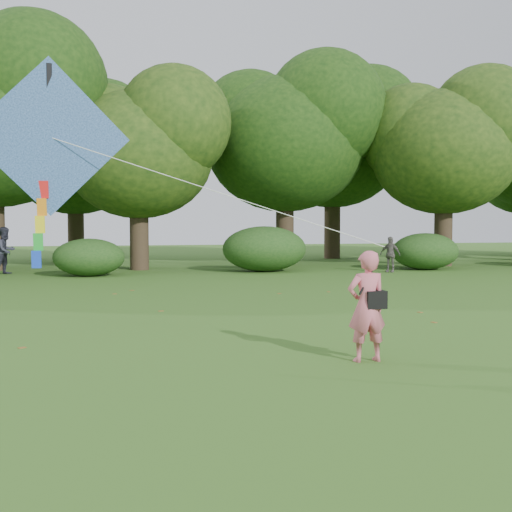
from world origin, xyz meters
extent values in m
plane|color=#265114|center=(0.00, 0.00, 0.00)|extent=(100.00, 100.00, 0.00)
imported|color=#CA5F6E|center=(0.45, 0.86, 0.81)|extent=(0.60, 0.41, 1.62)
imported|color=#292A36|center=(-7.21, 18.74, 0.93)|extent=(1.10, 1.14, 1.85)
imported|color=#635D58|center=(7.92, 16.40, 0.73)|extent=(0.85, 0.86, 1.46)
cube|color=black|center=(0.57, 0.83, 0.91)|extent=(0.30, 0.20, 0.26)
cylinder|color=black|center=(0.45, 0.82, 1.22)|extent=(0.33, 0.14, 0.47)
cube|color=#276BAB|center=(-4.04, 2.17, 3.29)|extent=(2.33, 0.24, 2.34)
cube|color=black|center=(-4.04, 2.20, 3.29)|extent=(0.11, 0.25, 2.14)
cylinder|color=white|center=(-1.67, 1.49, 2.48)|extent=(4.75, 1.38, 1.63)
cube|color=red|center=(-4.14, 2.19, 2.52)|extent=(0.14, 0.06, 0.26)
cube|color=orange|center=(-4.17, 2.19, 2.26)|extent=(0.14, 0.06, 0.26)
cube|color=yellow|center=(-4.20, 2.19, 2.00)|extent=(0.14, 0.06, 0.26)
cube|color=green|center=(-4.23, 2.19, 1.74)|extent=(0.14, 0.06, 0.26)
cube|color=blue|center=(-4.26, 2.19, 1.48)|extent=(0.14, 0.06, 0.26)
cylinder|color=#3A2D1E|center=(-2.00, 20.00, 1.57)|extent=(0.80, 0.80, 3.15)
ellipsoid|color=#1E3F11|center=(-2.00, 20.00, 4.91)|extent=(6.40, 6.40, 5.44)
cylinder|color=#3A2D1E|center=(5.00, 22.00, 1.84)|extent=(0.86, 0.86, 3.67)
ellipsoid|color=#1E3F11|center=(5.00, 22.00, 5.76)|extent=(7.60, 7.60, 6.46)
cylinder|color=#3A2D1E|center=(12.00, 19.50, 1.72)|extent=(0.83, 0.83, 3.43)
ellipsoid|color=#1E3F11|center=(12.00, 19.50, 5.30)|extent=(6.80, 6.80, 5.78)
cylinder|color=#3A2D1E|center=(-5.00, 27.50, 1.75)|extent=(0.84, 0.84, 3.50)
ellipsoid|color=#1E3F11|center=(-5.00, 27.50, 5.43)|extent=(7.00, 7.00, 5.95)
cylinder|color=#3A2D1E|center=(9.00, 26.50, 2.01)|extent=(0.90, 0.90, 4.02)
ellipsoid|color=#1E3F11|center=(9.00, 26.50, 6.17)|extent=(7.80, 7.80, 6.63)
ellipsoid|color=#264919|center=(-4.00, 17.10, 0.71)|extent=(2.66, 2.09, 1.42)
ellipsoid|color=#264919|center=(3.00, 17.90, 0.94)|extent=(3.50, 2.75, 1.88)
ellipsoid|color=#264919|center=(10.00, 17.40, 0.79)|extent=(2.94, 2.31, 1.58)
cube|color=brown|center=(3.61, 5.35, 0.00)|extent=(0.11, 0.14, 0.01)
cube|color=brown|center=(-3.09, 10.68, 0.00)|extent=(0.12, 0.08, 0.01)
cube|color=brown|center=(3.20, 3.95, 0.00)|extent=(0.11, 0.14, 0.01)
cube|color=brown|center=(-2.58, 11.56, 0.00)|extent=(0.14, 0.13, 0.01)
cube|color=brown|center=(-2.07, 6.85, 0.00)|extent=(0.13, 0.10, 0.01)
cube|color=brown|center=(-4.59, 3.01, 0.00)|extent=(0.14, 0.13, 0.01)
cube|color=brown|center=(1.49, 9.73, 0.00)|extent=(0.14, 0.14, 0.01)
cube|color=brown|center=(3.01, 9.86, 0.00)|extent=(0.11, 0.14, 0.01)
camera|label=1|loc=(-3.16, -7.83, 2.03)|focal=45.00mm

